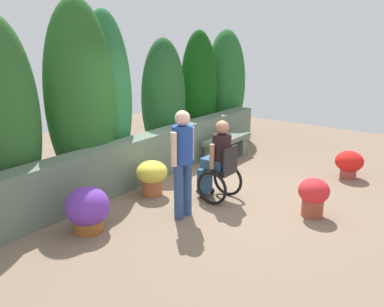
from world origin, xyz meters
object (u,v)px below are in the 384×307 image
(stone_bench, at_px, (227,145))
(flower_pot_small_foreground, at_px, (88,209))
(person_standing_companion, at_px, (183,157))
(flower_pot_purple_near, at_px, (349,163))
(person_in_wheelchair, at_px, (219,163))
(flower_pot_red_accent, at_px, (314,195))
(flower_pot_terracotta_by_wall, at_px, (152,175))

(stone_bench, height_order, flower_pot_small_foreground, flower_pot_small_foreground)
(stone_bench, bearing_deg, person_standing_companion, -168.80)
(person_standing_companion, xyz_separation_m, flower_pot_purple_near, (3.20, -1.49, -0.63))
(stone_bench, height_order, person_in_wheelchair, person_in_wheelchair)
(stone_bench, bearing_deg, flower_pot_red_accent, -131.83)
(person_in_wheelchair, xyz_separation_m, person_standing_companion, (-0.86, 0.06, 0.30))
(person_standing_companion, bearing_deg, flower_pot_red_accent, -51.85)
(person_in_wheelchair, distance_m, flower_pot_small_foreground, 2.18)
(stone_bench, relative_size, flower_pot_terracotta_by_wall, 2.26)
(flower_pot_purple_near, height_order, flower_pot_red_accent, flower_pot_red_accent)
(person_in_wheelchair, relative_size, person_standing_companion, 0.83)
(person_in_wheelchair, xyz_separation_m, flower_pot_terracotta_by_wall, (-0.49, 1.01, -0.28))
(flower_pot_terracotta_by_wall, bearing_deg, person_in_wheelchair, -63.97)
(stone_bench, height_order, flower_pot_red_accent, flower_pot_red_accent)
(stone_bench, xyz_separation_m, flower_pot_small_foreground, (-4.00, -0.23, -0.01))
(flower_pot_small_foreground, bearing_deg, stone_bench, 3.30)
(flower_pot_purple_near, bearing_deg, person_standing_companion, 155.06)
(person_in_wheelchair, relative_size, flower_pot_red_accent, 2.25)
(flower_pot_purple_near, xyz_separation_m, flower_pot_red_accent, (-2.04, -0.06, 0.04))
(flower_pot_purple_near, xyz_separation_m, flower_pot_terracotta_by_wall, (-2.83, 2.43, 0.05))
(person_in_wheelchair, relative_size, flower_pot_small_foreground, 2.10)
(flower_pot_terracotta_by_wall, bearing_deg, person_standing_companion, -111.28)
(person_in_wheelchair, bearing_deg, flower_pot_red_accent, -86.79)
(person_standing_companion, bearing_deg, flower_pot_terracotta_by_wall, 70.03)
(person_in_wheelchair, relative_size, flower_pot_terracotta_by_wall, 2.25)
(flower_pot_terracotta_by_wall, relative_size, flower_pot_small_foreground, 0.94)
(stone_bench, xyz_separation_m, person_in_wheelchair, (-2.00, -1.06, 0.30))
(person_standing_companion, distance_m, flower_pot_small_foreground, 1.50)
(flower_pot_purple_near, relative_size, flower_pot_terracotta_by_wall, 0.88)
(person_in_wheelchair, height_order, flower_pot_purple_near, person_in_wheelchair)
(flower_pot_purple_near, bearing_deg, person_in_wheelchair, 148.68)
(stone_bench, bearing_deg, person_in_wheelchair, -160.11)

